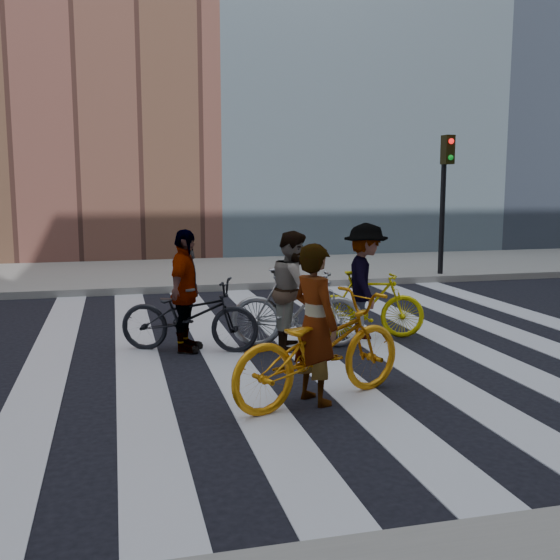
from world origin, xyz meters
name	(u,v)px	position (x,y,z in m)	size (l,w,h in m)	color
ground	(339,345)	(0.00, 0.00, 0.00)	(100.00, 100.00, 0.00)	black
sidewalk_far	(239,271)	(0.00, 7.50, 0.07)	(100.00, 5.00, 0.15)	gray
zebra_crosswalk	(339,345)	(0.00, 0.00, 0.01)	(8.25, 10.00, 0.01)	silver
traffic_signal	(445,182)	(4.40, 5.32, 2.28)	(0.22, 0.42, 3.33)	black
bike_yellow_left	(320,349)	(-1.00, -2.22, 0.56)	(0.74, 2.12, 1.12)	orange
bike_silver_mid	(297,308)	(-0.60, 0.02, 0.55)	(0.52, 1.83, 1.10)	#95979E
bike_yellow_right	(368,304)	(0.56, 0.33, 0.49)	(0.46, 1.63, 0.98)	yellow
bike_dark_rear	(189,315)	(-2.05, 0.17, 0.49)	(0.65, 1.87, 0.98)	black
rider_left	(315,324)	(-1.05, -2.22, 0.82)	(0.60, 0.39, 1.64)	slate
rider_mid	(294,290)	(-0.65, 0.02, 0.80)	(0.78, 0.61, 1.60)	slate
rider_right	(365,281)	(0.51, 0.33, 0.84)	(1.08, 0.62, 1.67)	slate
rider_rear	(185,291)	(-2.10, 0.17, 0.82)	(0.96, 0.40, 1.64)	slate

